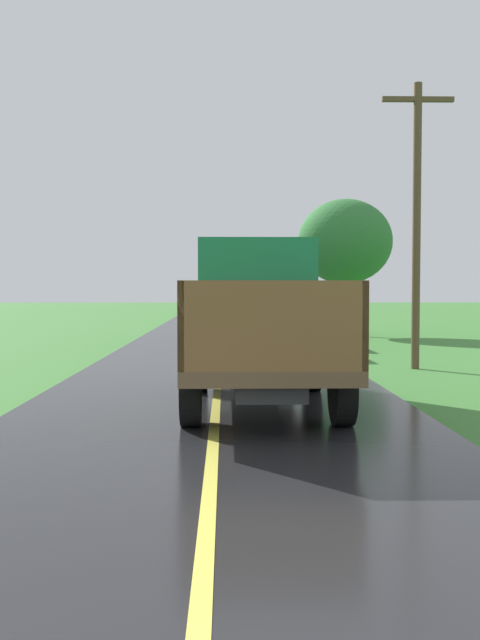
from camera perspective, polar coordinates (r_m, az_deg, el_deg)
name	(u,v)px	position (r m, az deg, el deg)	size (l,w,h in m)	color
banana_truck_near	(258,318)	(12.29, 1.47, 0.17)	(2.38, 5.82, 2.80)	#2D2D30
banana_truck_far	(250,304)	(24.56, 0.84, 1.32)	(2.38, 5.81, 2.80)	#2D2D30
utility_pole_roadside	(417,216)	(18.16, 13.94, 8.04)	(1.75, 0.20, 6.99)	brown
roadside_tree_near_left	(345,242)	(30.53, 8.40, 6.21)	(3.96, 3.96, 5.75)	#4C3823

